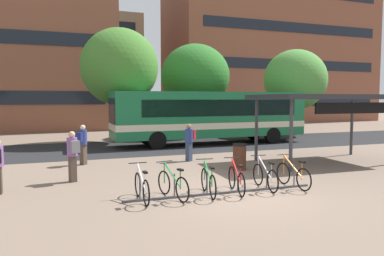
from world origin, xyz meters
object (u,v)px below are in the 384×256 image
Objects in this scene: commuter_grey_pack_3 at (73,153)px; street_tree_0 at (120,67)px; parked_bicycle_orange_5 at (293,175)px; street_tree_1 at (195,76)px; parked_bicycle_green_2 at (208,182)px; commuter_navy_pack_1 at (83,142)px; parked_bicycle_green_1 at (173,185)px; street_tree_2 at (295,80)px; parked_bicycle_white_0 at (142,187)px; transit_shelter at (327,99)px; trash_bin at (239,157)px; parked_bicycle_silver_4 at (265,177)px; commuter_red_pack_0 at (189,140)px; city_bus at (210,115)px; parked_bicycle_red_3 at (236,180)px.

commuter_grey_pack_3 is 0.24× the size of street_tree_0.
street_tree_1 is (2.82, 16.25, 4.06)m from parked_bicycle_orange_5.
parked_bicycle_green_2 and parked_bicycle_orange_5 have the same top height.
commuter_navy_pack_1 is 3.28m from commuter_grey_pack_3.
street_tree_0 is (3.34, 10.73, 3.79)m from commuter_grey_pack_3.
street_tree_2 reaches higher than parked_bicycle_green_1.
parked_bicycle_white_0 and parked_bicycle_green_2 have the same top height.
parked_bicycle_green_2 is 0.24× the size of street_tree_0.
trash_bin is at bearing -175.32° from transit_shelter.
parked_bicycle_silver_4 is (3.89, 0.03, 0.00)m from parked_bicycle_white_0.
parked_bicycle_white_0 is 6.47m from commuter_navy_pack_1.
trash_bin is (5.73, -3.23, -0.46)m from commuter_navy_pack_1.
transit_shelter is at bearing -55.17° from street_tree_0.
transit_shelter reaches higher than parked_bicycle_orange_5.
street_tree_2 is at bearing -47.35° from parked_bicycle_white_0.
transit_shelter is (8.09, 3.37, 2.41)m from parked_bicycle_green_1.
street_tree_2 is at bearing -75.80° from commuter_grey_pack_3.
street_tree_0 is at bearing -111.63° from commuter_red_pack_0.
parked_bicycle_orange_5 is 7.26m from commuter_grey_pack_3.
city_bus is 7.05× the size of parked_bicycle_green_2.
trash_bin is 11.90m from street_tree_0.
parked_bicycle_green_2 is 1.03× the size of commuter_red_pack_0.
commuter_navy_pack_1 is at bearing 150.57° from trash_bin.
commuter_grey_pack_3 is at bearing -107.30° from street_tree_0.
city_bus is 9.05m from street_tree_2.
street_tree_1 is at bearing -8.06° from parked_bicycle_silver_4.
trash_bin is 0.15× the size of street_tree_1.
parked_bicycle_red_3 is at bearing -91.61° from parked_bicycle_white_0.
street_tree_1 reaches higher than commuter_red_pack_0.
parked_bicycle_red_3 is at bearing 99.95° from parked_bicycle_silver_4.
city_bus is 7.13× the size of parked_bicycle_green_1.
parked_bicycle_green_1 is 1.64× the size of trash_bin.
parked_bicycle_white_0 is at bearing 99.71° from parked_bicycle_red_3.
parked_bicycle_green_2 is 0.26× the size of street_tree_2.
trash_bin is at bearing 74.55° from city_bus.
parked_bicycle_green_1 and parked_bicycle_red_3 have the same top height.
commuter_red_pack_0 is (-1.40, 5.77, 0.58)m from parked_bicycle_orange_5.
parked_bicycle_silver_4 is 0.24× the size of street_tree_0.
parked_bicycle_silver_4 is 14.65m from street_tree_0.
trash_bin reaches higher than parked_bicycle_red_3.
city_bus is at bearing 107.82° from transit_shelter.
commuter_grey_pack_3 is 11.86m from street_tree_0.
street_tree_1 reaches higher than parked_bicycle_white_0.
parked_bicycle_red_3 is 0.99× the size of commuter_grey_pack_3.
parked_bicycle_white_0 is 2.85m from parked_bicycle_red_3.
street_tree_0 reaches higher than commuter_grey_pack_3.
parked_bicycle_white_0 is at bearing -130.54° from commuter_navy_pack_1.
street_tree_0 is at bearing 105.21° from trash_bin.
parked_bicycle_silver_4 is at bearing 60.96° from commuter_red_pack_0.
street_tree_2 reaches higher than trash_bin.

